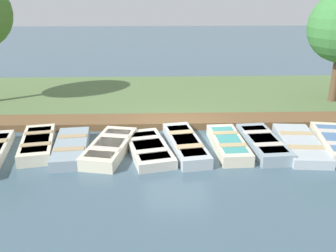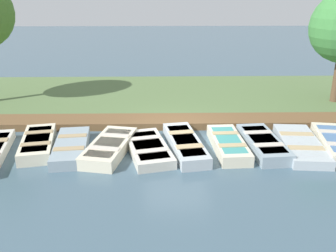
{
  "view_description": "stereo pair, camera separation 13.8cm",
  "coord_description": "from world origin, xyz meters",
  "px_view_note": "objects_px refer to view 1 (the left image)",
  "views": [
    {
      "loc": [
        12.88,
        -0.74,
        5.31
      ],
      "look_at": [
        0.58,
        -0.35,
        0.65
      ],
      "focal_mm": 40.0,
      "sensor_mm": 36.0,
      "label": 1
    },
    {
      "loc": [
        12.88,
        -0.6,
        5.31
      ],
      "look_at": [
        0.58,
        -0.35,
        0.65
      ],
      "focal_mm": 40.0,
      "sensor_mm": 36.0,
      "label": 2
    }
  ],
  "objects_px": {
    "rowboat_3": "(71,147)",
    "rowboat_4": "(110,147)",
    "rowboat_8": "(263,143)",
    "rowboat_10": "(335,142)",
    "rowboat_5": "(148,148)",
    "rowboat_9": "(300,144)",
    "rowboat_6": "(185,144)",
    "rowboat_2": "(38,144)",
    "rowboat_7": "(228,144)"
  },
  "relations": [
    {
      "from": "rowboat_5",
      "to": "rowboat_10",
      "type": "relative_size",
      "value": 0.98
    },
    {
      "from": "rowboat_3",
      "to": "rowboat_10",
      "type": "distance_m",
      "value": 9.05
    },
    {
      "from": "rowboat_5",
      "to": "rowboat_9",
      "type": "distance_m",
      "value": 5.23
    },
    {
      "from": "rowboat_3",
      "to": "rowboat_5",
      "type": "xyz_separation_m",
      "value": [
        0.11,
        2.59,
        -0.03
      ]
    },
    {
      "from": "rowboat_6",
      "to": "rowboat_8",
      "type": "relative_size",
      "value": 1.13
    },
    {
      "from": "rowboat_2",
      "to": "rowboat_9",
      "type": "relative_size",
      "value": 0.89
    },
    {
      "from": "rowboat_5",
      "to": "rowboat_7",
      "type": "distance_m",
      "value": 2.75
    },
    {
      "from": "rowboat_7",
      "to": "rowboat_9",
      "type": "xyz_separation_m",
      "value": [
        0.02,
        2.49,
        -0.04
      ]
    },
    {
      "from": "rowboat_3",
      "to": "rowboat_4",
      "type": "xyz_separation_m",
      "value": [
        0.07,
        1.3,
        0.02
      ]
    },
    {
      "from": "rowboat_4",
      "to": "rowboat_8",
      "type": "bearing_deg",
      "value": 103.86
    },
    {
      "from": "rowboat_4",
      "to": "rowboat_7",
      "type": "height_order",
      "value": "rowboat_4"
    },
    {
      "from": "rowboat_4",
      "to": "rowboat_7",
      "type": "relative_size",
      "value": 1.07
    },
    {
      "from": "rowboat_4",
      "to": "rowboat_5",
      "type": "bearing_deg",
      "value": 100.33
    },
    {
      "from": "rowboat_4",
      "to": "rowboat_5",
      "type": "distance_m",
      "value": 1.29
    },
    {
      "from": "rowboat_6",
      "to": "rowboat_10",
      "type": "xyz_separation_m",
      "value": [
        0.02,
        5.2,
        0.01
      ]
    },
    {
      "from": "rowboat_2",
      "to": "rowboat_7",
      "type": "bearing_deg",
      "value": 77.37
    },
    {
      "from": "rowboat_4",
      "to": "rowboat_5",
      "type": "relative_size",
      "value": 1.0
    },
    {
      "from": "rowboat_3",
      "to": "rowboat_9",
      "type": "xyz_separation_m",
      "value": [
        -0.08,
        7.82,
        -0.03
      ]
    },
    {
      "from": "rowboat_6",
      "to": "rowboat_9",
      "type": "distance_m",
      "value": 3.97
    },
    {
      "from": "rowboat_3",
      "to": "rowboat_5",
      "type": "height_order",
      "value": "rowboat_3"
    },
    {
      "from": "rowboat_5",
      "to": "rowboat_9",
      "type": "bearing_deg",
      "value": 78.55
    },
    {
      "from": "rowboat_2",
      "to": "rowboat_3",
      "type": "distance_m",
      "value": 1.24
    },
    {
      "from": "rowboat_2",
      "to": "rowboat_5",
      "type": "bearing_deg",
      "value": 72.99
    },
    {
      "from": "rowboat_7",
      "to": "rowboat_3",
      "type": "bearing_deg",
      "value": -91.91
    },
    {
      "from": "rowboat_3",
      "to": "rowboat_4",
      "type": "relative_size",
      "value": 0.96
    },
    {
      "from": "rowboat_10",
      "to": "rowboat_7",
      "type": "bearing_deg",
      "value": -80.57
    },
    {
      "from": "rowboat_4",
      "to": "rowboat_7",
      "type": "distance_m",
      "value": 4.03
    },
    {
      "from": "rowboat_5",
      "to": "rowboat_8",
      "type": "xyz_separation_m",
      "value": [
        -0.22,
        3.94,
        0.04
      ]
    },
    {
      "from": "rowboat_9",
      "to": "rowboat_10",
      "type": "height_order",
      "value": "rowboat_10"
    },
    {
      "from": "rowboat_5",
      "to": "rowboat_9",
      "type": "height_order",
      "value": "rowboat_9"
    },
    {
      "from": "rowboat_6",
      "to": "rowboat_3",
      "type": "bearing_deg",
      "value": -97.34
    },
    {
      "from": "rowboat_6",
      "to": "rowboat_9",
      "type": "bearing_deg",
      "value": 79.72
    },
    {
      "from": "rowboat_2",
      "to": "rowboat_8",
      "type": "xyz_separation_m",
      "value": [
        0.18,
        7.73,
        -0.0
      ]
    },
    {
      "from": "rowboat_9",
      "to": "rowboat_3",
      "type": "bearing_deg",
      "value": -84.47
    },
    {
      "from": "rowboat_4",
      "to": "rowboat_5",
      "type": "height_order",
      "value": "rowboat_4"
    },
    {
      "from": "rowboat_8",
      "to": "rowboat_10",
      "type": "distance_m",
      "value": 2.52
    },
    {
      "from": "rowboat_8",
      "to": "rowboat_10",
      "type": "height_order",
      "value": "same"
    },
    {
      "from": "rowboat_3",
      "to": "rowboat_10",
      "type": "height_order",
      "value": "rowboat_10"
    },
    {
      "from": "rowboat_4",
      "to": "rowboat_9",
      "type": "relative_size",
      "value": 0.93
    },
    {
      "from": "rowboat_3",
      "to": "rowboat_6",
      "type": "distance_m",
      "value": 3.86
    },
    {
      "from": "rowboat_5",
      "to": "rowboat_3",
      "type": "bearing_deg",
      "value": -105.85
    },
    {
      "from": "rowboat_5",
      "to": "rowboat_8",
      "type": "height_order",
      "value": "rowboat_8"
    },
    {
      "from": "rowboat_4",
      "to": "rowboat_8",
      "type": "relative_size",
      "value": 1.03
    },
    {
      "from": "rowboat_7",
      "to": "rowboat_2",
      "type": "bearing_deg",
      "value": -94.74
    },
    {
      "from": "rowboat_5",
      "to": "rowboat_10",
      "type": "distance_m",
      "value": 6.46
    },
    {
      "from": "rowboat_3",
      "to": "rowboat_10",
      "type": "bearing_deg",
      "value": 84.5
    },
    {
      "from": "rowboat_6",
      "to": "rowboat_8",
      "type": "distance_m",
      "value": 2.67
    },
    {
      "from": "rowboat_2",
      "to": "rowboat_3",
      "type": "bearing_deg",
      "value": 65.11
    },
    {
      "from": "rowboat_3",
      "to": "rowboat_5",
      "type": "bearing_deg",
      "value": 81.39
    },
    {
      "from": "rowboat_4",
      "to": "rowboat_9",
      "type": "xyz_separation_m",
      "value": [
        -0.16,
        6.52,
        -0.04
      ]
    }
  ]
}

